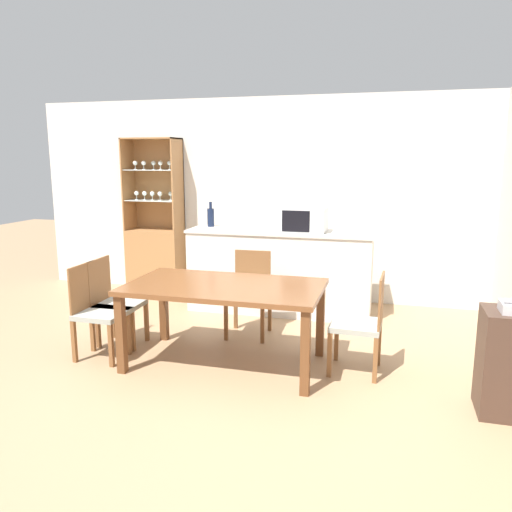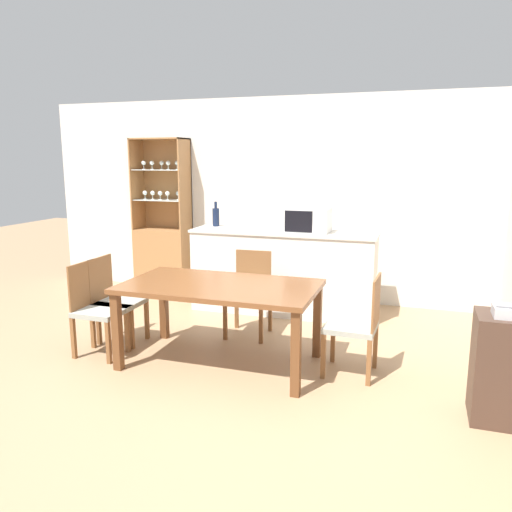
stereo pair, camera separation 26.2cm
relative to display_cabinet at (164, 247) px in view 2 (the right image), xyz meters
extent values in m
plane|color=#A37F5B|center=(1.70, -2.43, -0.60)|extent=(18.00, 18.00, 0.00)
cube|color=silver|center=(1.70, 0.20, 0.68)|extent=(6.80, 0.06, 2.55)
cube|color=silver|center=(1.83, -0.49, -0.13)|extent=(2.12, 0.52, 0.94)
cube|color=beige|center=(1.83, -0.49, 0.36)|extent=(2.15, 0.55, 0.03)
cube|color=#A37042|center=(0.00, -0.01, -0.18)|extent=(0.73, 0.37, 0.85)
cube|color=#A37042|center=(0.00, 0.17, 0.85)|extent=(0.73, 0.02, 1.21)
cube|color=#A37042|center=(-0.36, -0.01, 0.85)|extent=(0.02, 0.37, 1.21)
cube|color=#A37042|center=(0.36, -0.01, 0.85)|extent=(0.02, 0.37, 1.21)
cube|color=#A37042|center=(0.00, -0.01, 1.45)|extent=(0.73, 0.37, 0.02)
cube|color=silver|center=(0.00, -0.01, 0.65)|extent=(0.69, 0.32, 0.01)
cube|color=silver|center=(0.00, -0.01, 1.04)|extent=(0.69, 0.32, 0.01)
cylinder|color=silver|center=(-0.23, -0.03, 0.65)|extent=(0.04, 0.04, 0.01)
cylinder|color=silver|center=(-0.23, -0.03, 0.68)|extent=(0.01, 0.01, 0.06)
sphere|color=silver|center=(-0.23, -0.03, 0.74)|extent=(0.06, 0.06, 0.06)
cylinder|color=silver|center=(-0.23, -0.03, 1.05)|extent=(0.04, 0.04, 0.01)
cylinder|color=silver|center=(-0.23, -0.03, 1.08)|extent=(0.01, 0.01, 0.06)
sphere|color=silver|center=(-0.23, -0.03, 1.13)|extent=(0.06, 0.06, 0.06)
cylinder|color=silver|center=(-0.12, -0.03, 0.65)|extent=(0.04, 0.04, 0.01)
cylinder|color=silver|center=(-0.12, -0.03, 0.68)|extent=(0.01, 0.01, 0.06)
sphere|color=silver|center=(-0.12, -0.03, 0.74)|extent=(0.06, 0.06, 0.06)
cylinder|color=silver|center=(-0.12, -0.02, 1.05)|extent=(0.04, 0.04, 0.01)
cylinder|color=silver|center=(-0.12, -0.02, 1.08)|extent=(0.01, 0.01, 0.06)
sphere|color=silver|center=(-0.12, -0.02, 1.13)|extent=(0.06, 0.06, 0.06)
cylinder|color=silver|center=(0.00, -0.04, 0.65)|extent=(0.04, 0.04, 0.01)
cylinder|color=silver|center=(0.00, -0.04, 0.68)|extent=(0.01, 0.01, 0.06)
sphere|color=silver|center=(0.00, -0.04, 0.74)|extent=(0.06, 0.06, 0.06)
cylinder|color=silver|center=(0.00, 0.03, 1.05)|extent=(0.04, 0.04, 0.01)
cylinder|color=silver|center=(0.00, 0.03, 1.08)|extent=(0.01, 0.01, 0.06)
sphere|color=silver|center=(0.00, 0.03, 1.13)|extent=(0.06, 0.06, 0.06)
cylinder|color=silver|center=(0.12, -0.05, 0.65)|extent=(0.04, 0.04, 0.01)
cylinder|color=silver|center=(0.12, -0.05, 0.68)|extent=(0.01, 0.01, 0.06)
sphere|color=silver|center=(0.12, -0.05, 0.74)|extent=(0.06, 0.06, 0.06)
cylinder|color=silver|center=(0.12, -0.01, 1.05)|extent=(0.04, 0.04, 0.01)
cylinder|color=silver|center=(0.12, -0.01, 1.08)|extent=(0.01, 0.01, 0.06)
sphere|color=silver|center=(0.12, -0.01, 1.13)|extent=(0.06, 0.06, 0.06)
cylinder|color=silver|center=(0.23, 0.02, 0.65)|extent=(0.04, 0.04, 0.01)
cylinder|color=silver|center=(0.23, 0.02, 0.68)|extent=(0.01, 0.01, 0.06)
sphere|color=silver|center=(0.23, 0.02, 0.74)|extent=(0.06, 0.06, 0.06)
cylinder|color=silver|center=(0.23, 0.02, 1.05)|extent=(0.04, 0.04, 0.01)
cylinder|color=silver|center=(0.23, 0.02, 1.08)|extent=(0.01, 0.01, 0.06)
sphere|color=silver|center=(0.23, 0.02, 1.13)|extent=(0.06, 0.06, 0.06)
cube|color=brown|center=(1.70, -2.11, 0.10)|extent=(1.68, 0.94, 0.04)
cube|color=brown|center=(0.92, -2.52, -0.26)|extent=(0.07, 0.07, 0.68)
cube|color=brown|center=(2.48, -2.52, -0.26)|extent=(0.07, 0.07, 0.68)
cube|color=brown|center=(0.92, -1.70, -0.26)|extent=(0.07, 0.07, 0.68)
cube|color=brown|center=(2.48, -1.70, -0.26)|extent=(0.07, 0.07, 0.68)
cube|color=#999E93|center=(2.82, -1.97, -0.19)|extent=(0.43, 0.43, 0.05)
cube|color=brown|center=(3.02, -1.98, 0.04)|extent=(0.04, 0.38, 0.42)
cube|color=brown|center=(2.63, -2.15, -0.40)|extent=(0.04, 0.04, 0.39)
cube|color=brown|center=(2.64, -1.78, -0.40)|extent=(0.04, 0.04, 0.39)
cube|color=brown|center=(3.00, -2.17, -0.40)|extent=(0.04, 0.04, 0.39)
cube|color=brown|center=(3.01, -1.80, -0.40)|extent=(0.04, 0.04, 0.39)
cube|color=#999E93|center=(0.59, -1.97, -0.19)|extent=(0.42, 0.42, 0.05)
cube|color=brown|center=(0.39, -1.98, 0.04)|extent=(0.03, 0.38, 0.42)
cube|color=brown|center=(0.77, -1.78, -0.40)|extent=(0.04, 0.04, 0.39)
cube|color=brown|center=(0.78, -2.16, -0.40)|extent=(0.04, 0.04, 0.39)
cube|color=brown|center=(0.40, -1.79, -0.40)|extent=(0.04, 0.04, 0.39)
cube|color=brown|center=(0.40, -2.16, -0.40)|extent=(0.04, 0.04, 0.39)
cube|color=#999E93|center=(0.59, -2.26, -0.19)|extent=(0.42, 0.42, 0.05)
cube|color=brown|center=(0.39, -2.25, 0.04)|extent=(0.02, 0.38, 0.42)
cube|color=brown|center=(0.77, -2.07, -0.40)|extent=(0.04, 0.04, 0.39)
cube|color=brown|center=(0.77, -2.44, -0.40)|extent=(0.04, 0.04, 0.39)
cube|color=brown|center=(0.40, -2.07, -0.40)|extent=(0.04, 0.04, 0.39)
cube|color=brown|center=(0.40, -2.44, -0.40)|extent=(0.04, 0.04, 0.39)
cube|color=#999E93|center=(1.70, -1.37, -0.19)|extent=(0.43, 0.43, 0.05)
cube|color=brown|center=(1.69, -1.17, 0.04)|extent=(0.38, 0.03, 0.42)
cube|color=brown|center=(1.90, -1.55, -0.40)|extent=(0.04, 0.04, 0.39)
cube|color=brown|center=(1.53, -1.56, -0.40)|extent=(0.04, 0.04, 0.39)
cube|color=brown|center=(1.88, -1.18, -0.40)|extent=(0.04, 0.04, 0.39)
cube|color=brown|center=(1.51, -1.19, -0.40)|extent=(0.04, 0.04, 0.39)
cube|color=silver|center=(2.11, -0.47, 0.51)|extent=(0.49, 0.38, 0.28)
cube|color=black|center=(2.05, -0.66, 0.51)|extent=(0.31, 0.01, 0.24)
cylinder|color=#141E38|center=(0.93, -0.35, 0.48)|extent=(0.08, 0.08, 0.22)
cylinder|color=#141E38|center=(0.93, -0.35, 0.63)|extent=(0.03, 0.03, 0.08)
cube|color=#B7B7BC|center=(3.93, -2.46, 0.19)|extent=(0.23, 0.19, 0.07)
camera|label=1|loc=(3.06, -6.07, 1.19)|focal=35.00mm
camera|label=2|loc=(3.31, -5.99, 1.19)|focal=35.00mm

